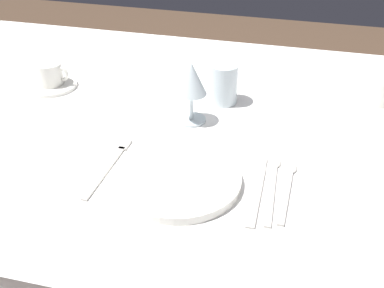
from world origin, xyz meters
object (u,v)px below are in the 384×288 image
at_px(dinner_plate, 178,180).
at_px(spoon_soup, 272,181).
at_px(fork_outer, 110,165).
at_px(drink_tumbler, 223,86).
at_px(spoon_dessert, 288,184).
at_px(dinner_knife, 257,192).
at_px(coffee_cup_right, 382,89).
at_px(coffee_cup_left, 50,73).
at_px(wine_glass_centre, 192,81).

bearing_deg(dinner_plate, spoon_soup, 15.36).
relative_size(fork_outer, drink_tumbler, 2.14).
relative_size(dinner_plate, fork_outer, 1.13).
distance_m(dinner_plate, spoon_dessert, 0.22).
distance_m(dinner_knife, spoon_dessert, 0.07).
xyz_separation_m(spoon_dessert, drink_tumbler, (-0.20, 0.32, 0.04)).
distance_m(fork_outer, drink_tumbler, 0.39).
height_order(spoon_soup, coffee_cup_right, coffee_cup_right).
bearing_deg(coffee_cup_left, dinner_knife, -28.10).
bearing_deg(dinner_knife, spoon_soup, 58.60).
height_order(dinner_plate, coffee_cup_right, coffee_cup_right).
distance_m(fork_outer, spoon_dessert, 0.38).
relative_size(wine_glass_centre, drink_tumbler, 1.47).
xyz_separation_m(spoon_dessert, coffee_cup_right, (0.20, 0.40, 0.04)).
bearing_deg(dinner_plate, spoon_dessert, 12.78).
bearing_deg(coffee_cup_right, wine_glass_centre, -156.79).
bearing_deg(drink_tumbler, dinner_plate, -93.29).
distance_m(fork_outer, wine_glass_centre, 0.28).
relative_size(spoon_soup, coffee_cup_left, 2.43).
bearing_deg(dinner_plate, fork_outer, 171.37).
distance_m(spoon_soup, drink_tumbler, 0.36).
height_order(fork_outer, spoon_dessert, spoon_dessert).
height_order(spoon_dessert, coffee_cup_right, coffee_cup_right).
distance_m(spoon_dessert, coffee_cup_right, 0.45).
xyz_separation_m(dinner_plate, spoon_soup, (0.19, 0.05, -0.01)).
height_order(fork_outer, spoon_soup, spoon_soup).
bearing_deg(fork_outer, dinner_knife, -2.70).
height_order(dinner_knife, coffee_cup_right, coffee_cup_right).
bearing_deg(dinner_plate, dinner_knife, 3.18).
bearing_deg(dinner_knife, dinner_plate, -176.82).
bearing_deg(drink_tumbler, coffee_cup_right, 11.02).
bearing_deg(spoon_soup, spoon_dessert, -3.44).
height_order(dinner_plate, wine_glass_centre, wine_glass_centre).
height_order(fork_outer, coffee_cup_left, coffee_cup_left).
relative_size(dinner_plate, coffee_cup_right, 2.56).
xyz_separation_m(wine_glass_centre, drink_tumbler, (0.06, 0.12, -0.06)).
bearing_deg(spoon_dessert, wine_glass_centre, 141.20).
relative_size(coffee_cup_right, wine_glass_centre, 0.65).
relative_size(coffee_cup_left, drink_tumbler, 0.89).
xyz_separation_m(spoon_soup, coffee_cup_left, (-0.64, 0.29, 0.04)).
bearing_deg(spoon_soup, dinner_knife, -121.40).
bearing_deg(dinner_knife, wine_glass_centre, 128.72).
bearing_deg(coffee_cup_left, dinner_plate, -36.58).
distance_m(coffee_cup_right, drink_tumbler, 0.40).
bearing_deg(fork_outer, dinner_plate, -8.63).
distance_m(spoon_soup, coffee_cup_right, 0.46).
distance_m(dinner_plate, wine_glass_centre, 0.27).
xyz_separation_m(fork_outer, spoon_soup, (0.34, 0.03, 0.00)).
distance_m(spoon_dessert, drink_tumbler, 0.38).
bearing_deg(fork_outer, drink_tumbler, 62.57).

